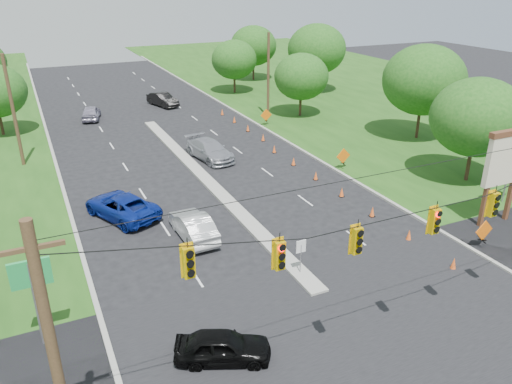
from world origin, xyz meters
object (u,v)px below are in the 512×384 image
white_sedan (193,226)px  pylon_sign (506,162)px  blue_pickup (121,206)px  black_sedan (223,347)px

white_sedan → pylon_sign: bearing=160.1°
pylon_sign → blue_pickup: (-21.36, 10.65, -3.21)m
black_sedan → white_sedan: white_sedan is taller
pylon_sign → white_sedan: 19.31m
pylon_sign → white_sedan: size_ratio=1.29×
white_sedan → black_sedan: bearing=76.4°
black_sedan → blue_pickup: (-1.07, 14.99, 0.12)m
black_sedan → blue_pickup: blue_pickup is taller
white_sedan → blue_pickup: blue_pickup is taller
black_sedan → pylon_sign: bearing=-54.1°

